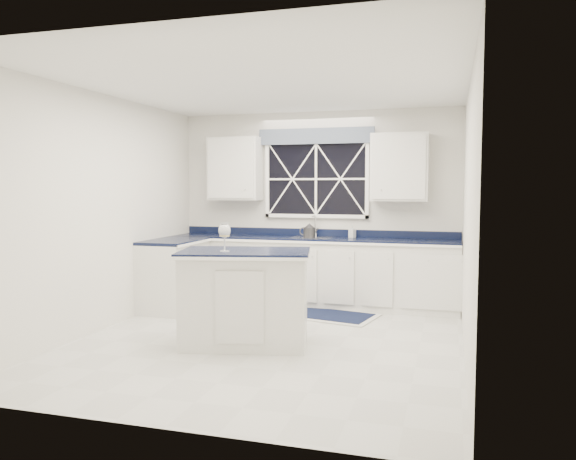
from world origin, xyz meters
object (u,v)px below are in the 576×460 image
(dishwasher, at_px, (238,272))
(island, at_px, (245,297))
(faucet, at_px, (315,225))
(soap_bottle, at_px, (352,231))
(kettle, at_px, (309,231))
(wine_glass, at_px, (224,232))

(dishwasher, distance_m, island, 2.31)
(dishwasher, xyz_separation_m, faucet, (1.10, 0.19, 0.69))
(dishwasher, bearing_deg, island, -66.65)
(island, bearing_deg, soap_bottle, 59.73)
(dishwasher, xyz_separation_m, kettle, (1.05, 0.07, 0.62))
(faucet, height_order, soap_bottle, faucet)
(wine_glass, height_order, soap_bottle, wine_glass)
(dishwasher, bearing_deg, kettle, 3.80)
(faucet, distance_m, wine_glass, 2.49)
(wine_glass, relative_size, soap_bottle, 1.69)
(dishwasher, height_order, faucet, faucet)
(island, relative_size, soap_bottle, 8.50)
(island, bearing_deg, wine_glass, -148.68)
(faucet, relative_size, island, 0.21)
(island, bearing_deg, faucet, 72.90)
(faucet, bearing_deg, wine_glass, -97.96)
(wine_glass, bearing_deg, dishwasher, 108.37)
(kettle, bearing_deg, wine_glass, -97.27)
(island, relative_size, kettle, 5.32)
(kettle, bearing_deg, dishwasher, -176.33)
(dishwasher, relative_size, island, 0.56)
(soap_bottle, bearing_deg, wine_glass, -110.10)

